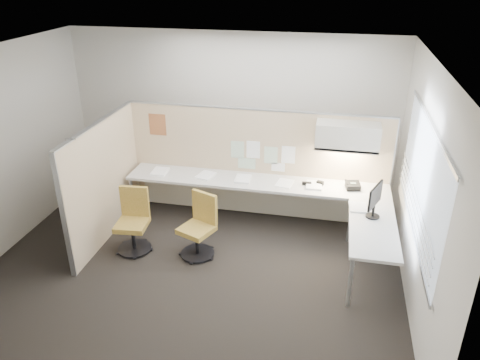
% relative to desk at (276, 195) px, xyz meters
% --- Properties ---
extents(floor, '(5.50, 4.50, 0.01)m').
position_rel_desk_xyz_m(floor, '(-0.93, -1.13, -0.61)').
color(floor, black).
rests_on(floor, ground).
extents(ceiling, '(5.50, 4.50, 0.01)m').
position_rel_desk_xyz_m(ceiling, '(-0.93, -1.13, 2.20)').
color(ceiling, white).
rests_on(ceiling, wall_back).
extents(wall_back, '(5.50, 0.02, 2.80)m').
position_rel_desk_xyz_m(wall_back, '(-0.93, 1.12, 0.80)').
color(wall_back, beige).
rests_on(wall_back, ground).
extents(wall_front, '(5.50, 0.02, 2.80)m').
position_rel_desk_xyz_m(wall_front, '(-0.93, -3.38, 0.80)').
color(wall_front, beige).
rests_on(wall_front, ground).
extents(wall_right, '(0.02, 4.50, 2.80)m').
position_rel_desk_xyz_m(wall_right, '(1.82, -1.13, 0.80)').
color(wall_right, beige).
rests_on(wall_right, ground).
extents(window_pane, '(0.01, 2.80, 1.30)m').
position_rel_desk_xyz_m(window_pane, '(1.79, -1.13, 0.95)').
color(window_pane, '#A8B6C4').
rests_on(window_pane, wall_right).
extents(partition_back, '(4.10, 0.06, 1.75)m').
position_rel_desk_xyz_m(partition_back, '(-0.38, 0.47, 0.27)').
color(partition_back, '#D0B590').
rests_on(partition_back, floor).
extents(partition_left, '(0.06, 2.20, 1.75)m').
position_rel_desk_xyz_m(partition_left, '(-2.43, -0.63, 0.27)').
color(partition_left, '#D0B590').
rests_on(partition_left, floor).
extents(desk, '(4.00, 2.07, 0.73)m').
position_rel_desk_xyz_m(desk, '(0.00, 0.00, 0.00)').
color(desk, beige).
rests_on(desk, floor).
extents(overhead_bin, '(0.90, 0.36, 0.38)m').
position_rel_desk_xyz_m(overhead_bin, '(0.97, 0.26, 0.91)').
color(overhead_bin, beige).
rests_on(overhead_bin, partition_back).
extents(task_light_strip, '(0.60, 0.06, 0.02)m').
position_rel_desk_xyz_m(task_light_strip, '(0.97, 0.26, 0.70)').
color(task_light_strip, '#FFEABF').
rests_on(task_light_strip, overhead_bin).
extents(pinned_papers, '(1.01, 0.00, 0.47)m').
position_rel_desk_xyz_m(pinned_papers, '(-0.30, 0.44, 0.43)').
color(pinned_papers, '#8CBF8C').
rests_on(pinned_papers, partition_back).
extents(poster, '(0.28, 0.00, 0.35)m').
position_rel_desk_xyz_m(poster, '(-1.98, 0.44, 0.82)').
color(poster, orange).
rests_on(poster, partition_back).
extents(chair_left, '(0.48, 0.49, 0.91)m').
position_rel_desk_xyz_m(chair_left, '(-1.89, -0.93, -0.18)').
color(chair_left, black).
rests_on(chair_left, floor).
extents(chair_right, '(0.55, 0.56, 0.90)m').
position_rel_desk_xyz_m(chair_right, '(-0.94, -0.87, -0.18)').
color(chair_right, black).
rests_on(chair_right, floor).
extents(monitor, '(0.19, 0.41, 0.46)m').
position_rel_desk_xyz_m(monitor, '(1.37, -0.63, 0.39)').
color(monitor, black).
rests_on(monitor, desk).
extents(phone, '(0.24, 0.23, 0.12)m').
position_rel_desk_xyz_m(phone, '(1.11, 0.17, 0.18)').
color(phone, black).
rests_on(phone, desk).
extents(stapler, '(0.14, 0.06, 0.05)m').
position_rel_desk_xyz_m(stapler, '(0.44, 0.16, 0.15)').
color(stapler, black).
rests_on(stapler, desk).
extents(tape_dispenser, '(0.11, 0.09, 0.06)m').
position_rel_desk_xyz_m(tape_dispenser, '(0.64, 0.21, 0.16)').
color(tape_dispenser, black).
rests_on(tape_dispenser, desk).
extents(coat_hook, '(0.18, 0.47, 1.41)m').
position_rel_desk_xyz_m(coat_hook, '(-2.51, -1.30, 0.81)').
color(coat_hook, silver).
rests_on(coat_hook, partition_left).
extents(paper_stack_0, '(0.24, 0.31, 0.03)m').
position_rel_desk_xyz_m(paper_stack_0, '(-1.88, 0.13, 0.15)').
color(paper_stack_0, white).
rests_on(paper_stack_0, desk).
extents(paper_stack_1, '(0.30, 0.35, 0.02)m').
position_rel_desk_xyz_m(paper_stack_1, '(-1.13, 0.16, 0.14)').
color(paper_stack_1, white).
rests_on(paper_stack_1, desk).
extents(paper_stack_2, '(0.24, 0.31, 0.04)m').
position_rel_desk_xyz_m(paper_stack_2, '(-0.53, 0.13, 0.15)').
color(paper_stack_2, white).
rests_on(paper_stack_2, desk).
extents(paper_stack_3, '(0.27, 0.33, 0.01)m').
position_rel_desk_xyz_m(paper_stack_3, '(0.11, 0.14, 0.13)').
color(paper_stack_3, white).
rests_on(paper_stack_3, desk).
extents(paper_stack_4, '(0.24, 0.31, 0.03)m').
position_rel_desk_xyz_m(paper_stack_4, '(0.55, 0.14, 0.14)').
color(paper_stack_4, white).
rests_on(paper_stack_4, desk).
extents(paper_stack_5, '(0.25, 0.32, 0.02)m').
position_rel_desk_xyz_m(paper_stack_5, '(1.19, -0.40, 0.14)').
color(paper_stack_5, white).
rests_on(paper_stack_5, desk).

